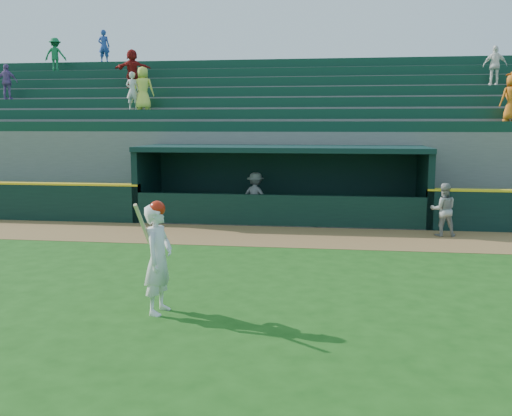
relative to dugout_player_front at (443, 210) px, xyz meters
name	(u,v)px	position (x,y,z in m)	size (l,w,h in m)	color
ground	(245,283)	(-4.83, -5.62, -0.76)	(120.00, 120.00, 0.00)	#1A4C13
warning_track	(272,236)	(-4.83, -0.72, -0.75)	(40.00, 3.00, 0.01)	brown
dugout_player_front	(443,210)	(0.00, 0.00, 0.00)	(0.74, 0.58, 1.52)	#9E9E99
dugout_player_inside	(256,196)	(-5.71, 2.15, 0.03)	(1.02, 0.59, 1.58)	#989994
dugout	(282,179)	(-4.83, 2.38, 0.60)	(9.40, 2.80, 2.46)	slate
stands	(293,143)	(-4.84, 6.94, 1.63)	(34.50, 6.25, 7.42)	slate
batter_at_plate	(158,257)	(-5.99, -7.61, 0.20)	(0.53, 0.85, 1.94)	white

